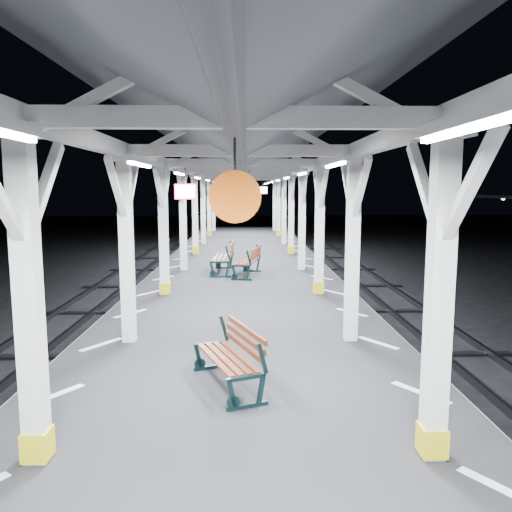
{
  "coord_description": "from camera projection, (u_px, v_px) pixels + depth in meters",
  "views": [
    {
      "loc": [
        0.1,
        -10.76,
        3.72
      ],
      "look_at": [
        0.34,
        0.57,
        2.2
      ],
      "focal_mm": 35.0,
      "sensor_mm": 36.0,
      "label": 1
    }
  ],
  "objects": [
    {
      "name": "track_right",
      "position": [
        463.0,
        352.0,
        11.25
      ],
      "size": [
        2.2,
        60.0,
        0.16
      ],
      "color": "#2D2D33",
      "rests_on": "ground"
    },
    {
      "name": "bench_far",
      "position": [
        226.0,
        257.0,
        16.25
      ],
      "size": [
        0.76,
        1.88,
        1.01
      ],
      "rotation": [
        0.0,
        0.0,
        -0.04
      ],
      "color": "black",
      "rests_on": "platform"
    },
    {
      "name": "bench_mid",
      "position": [
        250.0,
        261.0,
        15.68
      ],
      "size": [
        0.96,
        1.79,
        0.92
      ],
      "rotation": [
        0.0,
        0.0,
        -0.21
      ],
      "color": "black",
      "rests_on": "platform"
    },
    {
      "name": "hazard_stripes_left",
      "position": [
        130.0,
        314.0,
        10.97
      ],
      "size": [
        1.0,
        48.0,
        0.01
      ],
      "primitive_type": "cube",
      "color": "silver",
      "rests_on": "platform"
    },
    {
      "name": "track_left",
      "position": [
        16.0,
        355.0,
        11.04
      ],
      "size": [
        2.2,
        60.0,
        0.16
      ],
      "color": "#2D2D33",
      "rests_on": "ground"
    },
    {
      "name": "ground",
      "position": [
        242.0,
        357.0,
        11.15
      ],
      "size": [
        120.0,
        120.0,
        0.0
      ],
      "primitive_type": "plane",
      "color": "black",
      "rests_on": "ground"
    },
    {
      "name": "platform",
      "position": [
        241.0,
        335.0,
        11.09
      ],
      "size": [
        6.0,
        50.0,
        1.0
      ],
      "primitive_type": "cube",
      "color": "black",
      "rests_on": "ground"
    },
    {
      "name": "hazard_stripes_right",
      "position": [
        352.0,
        312.0,
        11.07
      ],
      "size": [
        1.0,
        48.0,
        0.01
      ],
      "primitive_type": "cube",
      "color": "silver",
      "rests_on": "platform"
    },
    {
      "name": "bench_near",
      "position": [
        234.0,
        355.0,
        6.9
      ],
      "size": [
        1.08,
        1.64,
        0.83
      ],
      "rotation": [
        0.0,
        0.0,
        0.37
      ],
      "color": "black",
      "rests_on": "platform"
    },
    {
      "name": "canopy",
      "position": [
        241.0,
        149.0,
        10.53
      ],
      "size": [
        5.4,
        49.0,
        4.65
      ],
      "color": "silver",
      "rests_on": "platform"
    }
  ]
}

